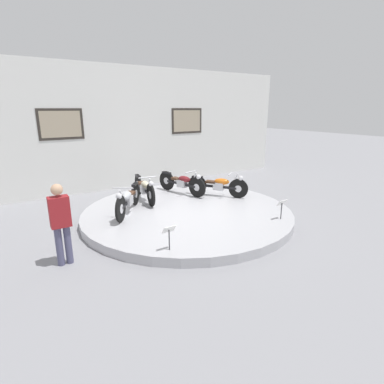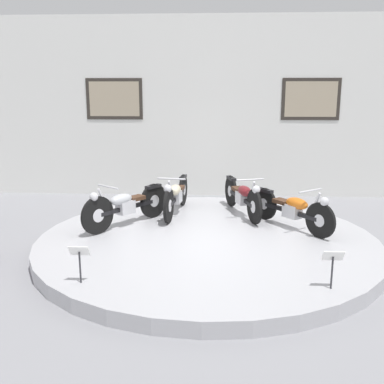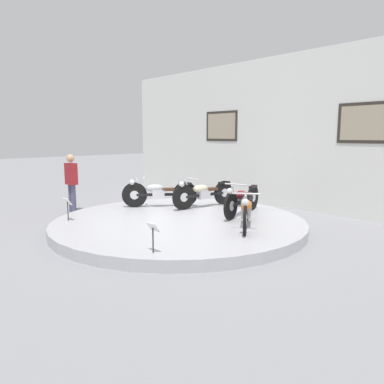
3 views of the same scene
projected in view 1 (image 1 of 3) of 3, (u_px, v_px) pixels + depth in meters
ground_plane at (187, 216)px, 8.39m from camera, size 60.00×60.00×0.00m
display_platform at (187, 213)px, 8.36m from camera, size 5.71×5.71×0.22m
back_wall at (130, 128)px, 11.10m from camera, size 14.00×0.22×4.40m
motorcycle_silver at (128, 199)px, 7.91m from camera, size 1.26×1.64×0.81m
motorcycle_cream at (144, 188)px, 9.04m from camera, size 0.54×2.00×0.81m
motorcycle_maroon at (182, 182)px, 9.72m from camera, size 0.70×1.93×0.80m
motorcycle_orange at (219, 185)px, 9.46m from camera, size 1.22×1.60×0.78m
info_placard_front_left at (169, 233)px, 5.84m from camera, size 0.26×0.11×0.51m
info_placard_front_centre at (282, 205)px, 7.48m from camera, size 0.26×0.11×0.51m
visitor_standing at (61, 220)px, 5.60m from camera, size 0.36×0.22×1.61m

